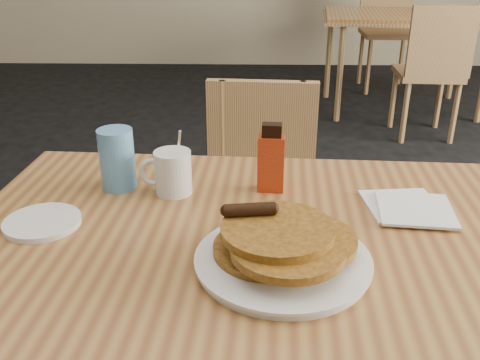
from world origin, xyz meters
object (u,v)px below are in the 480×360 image
chair_neighbor_far (388,18)px  pancake_plate (283,251)px  blue_tumbler (117,159)px  chair_neighbor_near (434,62)px  main_table (253,250)px  chair_main_far (261,185)px  syrup_bottle (271,160)px  neighbor_table (407,19)px  coffee_mug (172,172)px

chair_neighbor_far → pancake_plate: (-1.14, -4.18, 0.16)m
blue_tumbler → chair_neighbor_near: bearing=58.3°
main_table → chair_main_far: size_ratio=1.50×
main_table → pancake_plate: bearing=-66.0°
syrup_bottle → chair_main_far: bearing=96.1°
neighbor_table → pancake_plate: 3.62m
pancake_plate → coffee_mug: size_ratio=2.01×
chair_main_far → pancake_plate: pancake_plate is taller
chair_neighbor_near → pancake_plate: size_ratio=2.87×
chair_main_far → syrup_bottle: bearing=-84.9°
chair_neighbor_far → chair_neighbor_near: 1.45m
chair_main_far → coffee_mug: coffee_mug is taller
main_table → chair_neighbor_near: bearing=65.7°
chair_main_far → chair_neighbor_near: size_ratio=0.93×
chair_main_far → blue_tumbler: bearing=-117.7°
chair_neighbor_far → syrup_bottle: (-1.16, -3.87, 0.20)m
chair_main_far → pancake_plate: bearing=-84.5°
coffee_mug → blue_tumbler: coffee_mug is taller
chair_neighbor_near → coffee_mug: 2.80m
pancake_plate → chair_main_far: bearing=91.6°
pancake_plate → coffee_mug: 0.38m
pancake_plate → chair_neighbor_near: bearing=67.6°
pancake_plate → syrup_bottle: size_ratio=1.96×
neighbor_table → syrup_bottle: bearing=-109.8°
syrup_bottle → blue_tumbler: 0.35m
chair_neighbor_near → blue_tumbler: (-1.49, -2.41, 0.28)m
chair_neighbor_far → chair_neighbor_near: bearing=-90.0°
syrup_bottle → blue_tumbler: size_ratio=1.13×
neighbor_table → chair_neighbor_far: (0.03, 0.73, -0.09)m
chair_main_far → chair_neighbor_far: chair_neighbor_far is taller
chair_neighbor_far → chair_neighbor_near: (-0.02, -1.45, -0.08)m
main_table → blue_tumbler: bearing=147.2°
syrup_bottle → blue_tumbler: syrup_bottle is taller
main_table → pancake_plate: (0.05, -0.12, 0.07)m
pancake_plate → syrup_bottle: bearing=92.3°
neighbor_table → chair_neighbor_near: size_ratio=1.49×
chair_neighbor_far → main_table: bearing=-105.7°
neighbor_table → pancake_plate: (-1.12, -3.45, 0.07)m
neighbor_table → blue_tumbler: blue_tumbler is taller
pancake_plate → blue_tumbler: 0.49m
pancake_plate → coffee_mug: bearing=128.9°
chair_neighbor_far → syrup_bottle: 4.04m
chair_main_far → syrup_bottle: syrup_bottle is taller
coffee_mug → syrup_bottle: bearing=6.1°
main_table → chair_neighbor_far: 4.24m
chair_neighbor_near → syrup_bottle: (-1.14, -2.41, 0.29)m
chair_neighbor_near → blue_tumbler: 2.85m
neighbor_table → chair_neighbor_far: bearing=87.9°
neighbor_table → chair_neighbor_near: (0.01, -0.72, -0.17)m
neighbor_table → syrup_bottle: size_ratio=8.43×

